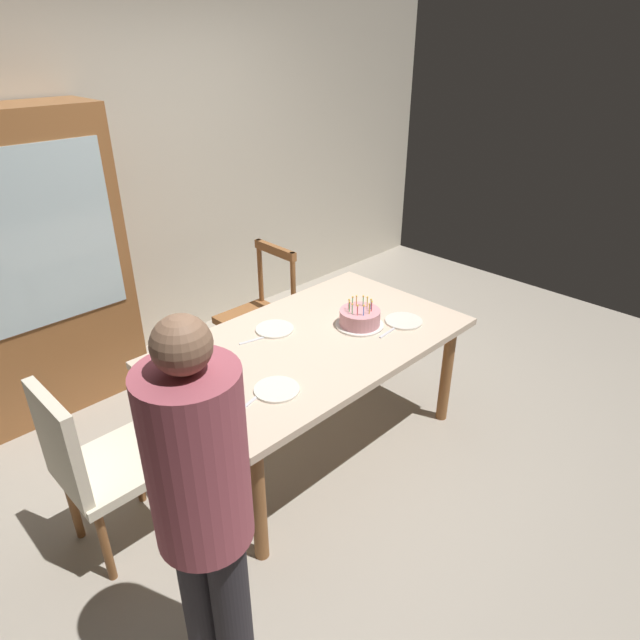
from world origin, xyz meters
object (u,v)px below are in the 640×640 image
at_px(chair_upholstered, 92,463).
at_px(chair_spindle_back, 259,318).
at_px(plate_far_side, 275,329).
at_px(plate_near_guest, 404,321).
at_px(dining_table, 314,351).
at_px(plate_near_celebrant, 277,389).
at_px(china_cabinet, 30,270).
at_px(person_celebrant, 203,503).
at_px(birthday_cake, 360,318).

bearing_deg(chair_upholstered, chair_spindle_back, 24.16).
distance_m(plate_far_side, plate_near_guest, 0.76).
xyz_separation_m(dining_table, plate_near_celebrant, (-0.47, -0.23, 0.08)).
relative_size(dining_table, plate_near_celebrant, 7.83).
height_order(dining_table, china_cabinet, china_cabinet).
bearing_deg(dining_table, plate_near_guest, -24.15).
relative_size(plate_far_side, chair_upholstered, 0.23).
bearing_deg(person_celebrant, plate_near_celebrant, 33.78).
relative_size(plate_near_guest, chair_upholstered, 0.23).
bearing_deg(dining_table, china_cabinet, 120.18).
xyz_separation_m(plate_near_celebrant, chair_spindle_back, (0.75, 1.07, -0.28)).
height_order(plate_near_celebrant, chair_spindle_back, chair_spindle_back).
distance_m(dining_table, plate_far_side, 0.26).
bearing_deg(chair_spindle_back, china_cabinet, 148.53).
distance_m(dining_table, person_celebrant, 1.43).
xyz_separation_m(plate_near_celebrant, person_celebrant, (-0.74, -0.49, 0.16)).
distance_m(plate_far_side, chair_upholstered, 1.19).
relative_size(plate_near_celebrant, plate_far_side, 1.00).
height_order(dining_table, chair_upholstered, chair_upholstered).
xyz_separation_m(person_celebrant, china_cabinet, (0.31, 2.28, 0.05)).
bearing_deg(plate_far_side, plate_near_guest, -37.54).
bearing_deg(plate_near_celebrant, chair_upholstered, 153.85).
height_order(chair_spindle_back, chair_upholstered, same).
bearing_deg(china_cabinet, plate_near_celebrant, -76.43).
relative_size(dining_table, birthday_cake, 6.15).
height_order(chair_upholstered, china_cabinet, china_cabinet).
relative_size(plate_far_side, chair_spindle_back, 0.23).
bearing_deg(chair_upholstered, china_cabinet, 76.24).
height_order(plate_near_guest, china_cabinet, china_cabinet).
relative_size(chair_upholstered, china_cabinet, 0.50).
relative_size(plate_far_side, plate_near_guest, 1.00).
bearing_deg(chair_upholstered, plate_near_celebrant, -26.15).
distance_m(person_celebrant, china_cabinet, 2.30).
height_order(plate_near_celebrant, person_celebrant, person_celebrant).
bearing_deg(chair_upholstered, birthday_cake, -8.41).
relative_size(plate_far_side, person_celebrant, 0.14).
xyz_separation_m(birthday_cake, china_cabinet, (-1.20, 1.64, 0.17)).
relative_size(dining_table, person_celebrant, 1.09).
height_order(plate_near_guest, chair_upholstered, chair_upholstered).
xyz_separation_m(dining_table, chair_spindle_back, (0.28, 0.83, -0.19)).
relative_size(birthday_cake, person_celebrant, 0.18).
bearing_deg(china_cabinet, chair_upholstered, -103.76).
distance_m(birthday_cake, plate_near_celebrant, 0.79).
height_order(plate_far_side, person_celebrant, person_celebrant).
xyz_separation_m(plate_near_guest, china_cabinet, (-1.42, 1.79, 0.21)).
bearing_deg(plate_near_guest, chair_spindle_back, 102.74).
distance_m(birthday_cake, china_cabinet, 2.04).
height_order(dining_table, plate_far_side, plate_far_side).
height_order(dining_table, plate_near_guest, plate_near_guest).
distance_m(chair_spindle_back, person_celebrant, 2.20).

